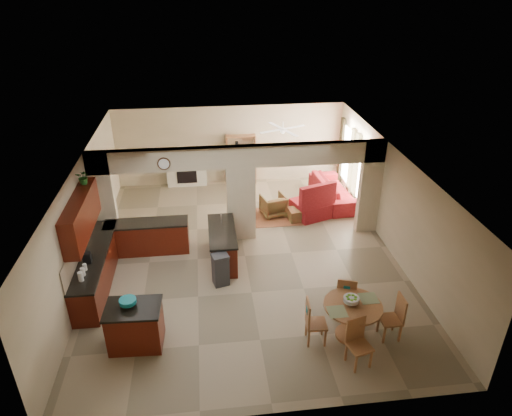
{
  "coord_description": "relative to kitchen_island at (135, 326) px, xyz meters",
  "views": [
    {
      "loc": [
        -0.95,
        -10.34,
        6.89
      ],
      "look_at": [
        0.34,
        0.3,
        1.3
      ],
      "focal_mm": 32.0,
      "sensor_mm": 36.0,
      "label": 1
    }
  ],
  "objects": [
    {
      "name": "wall_left",
      "position": [
        -1.47,
        3.0,
        0.92
      ],
      "size": [
        0.0,
        10.0,
        10.0
      ],
      "primitive_type": "plane",
      "rotation": [
        1.57,
        0.0,
        1.57
      ],
      "color": "#CAB693",
      "rests_on": "floor"
    },
    {
      "name": "sofa",
      "position": [
        5.83,
        6.01,
        -0.11
      ],
      "size": [
        2.61,
        1.19,
        0.74
      ],
      "primitive_type": "imported",
      "rotation": [
        0.0,
        0.0,
        1.65
      ],
      "color": "maroon",
      "rests_on": "floor"
    },
    {
      "name": "wall_front",
      "position": [
        2.53,
        -2.0,
        0.92
      ],
      "size": [
        8.0,
        0.0,
        8.0
      ],
      "primitive_type": "plane",
      "rotation": [
        -1.57,
        0.0,
        0.0
      ],
      "color": "#CAB693",
      "rests_on": "floor"
    },
    {
      "name": "partition_left_pier",
      "position": [
        -1.17,
        4.0,
        0.92
      ],
      "size": [
        0.6,
        0.25,
        2.8
      ],
      "primitive_type": "cube",
      "color": "#CAB693",
      "rests_on": "floor"
    },
    {
      "name": "upper_cabinets",
      "position": [
        -1.29,
        2.2,
        1.44
      ],
      "size": [
        0.35,
        2.4,
        0.9
      ],
      "primitive_type": "cube",
      "color": "#451207",
      "rests_on": "wall_left"
    },
    {
      "name": "partition_header",
      "position": [
        2.53,
        4.0,
        2.02
      ],
      "size": [
        8.0,
        0.25,
        0.6
      ],
      "primitive_type": "cube",
      "color": "#CAB693",
      "rests_on": "partition_center_pier"
    },
    {
      "name": "plant",
      "position": [
        -1.29,
        2.98,
        2.07
      ],
      "size": [
        0.36,
        0.32,
        0.36
      ],
      "primitive_type": "imported",
      "rotation": [
        0.0,
        0.0,
        -0.15
      ],
      "color": "#134A16",
      "rests_on": "upper_cabinets"
    },
    {
      "name": "kitchen_island",
      "position": [
        0.0,
        0.0,
        0.0
      ],
      "size": [
        1.14,
        0.84,
        0.96
      ],
      "rotation": [
        0.0,
        0.0,
        -0.05
      ],
      "color": "#451207",
      "rests_on": "floor"
    },
    {
      "name": "chair_west",
      "position": [
        3.59,
        -0.35,
        0.07
      ],
      "size": [
        0.45,
        0.45,
        1.02
      ],
      "rotation": [
        0.0,
        0.0,
        1.5
      ],
      "color": "brown",
      "rests_on": "floor"
    },
    {
      "name": "trash_can",
      "position": [
        1.83,
        1.84,
        -0.09
      ],
      "size": [
        0.43,
        0.39,
        0.78
      ],
      "primitive_type": "cube",
      "rotation": [
        0.0,
        0.0,
        0.26
      ],
      "color": "#2F2F32",
      "rests_on": "floor"
    },
    {
      "name": "chair_north",
      "position": [
        4.51,
        0.36,
        0.07
      ],
      "size": [
        0.54,
        0.54,
        1.02
      ],
      "rotation": [
        0.0,
        0.0,
        2.8
      ],
      "color": "brown",
      "rests_on": "floor"
    },
    {
      "name": "chair_east",
      "position": [
        5.32,
        -0.42,
        0.07
      ],
      "size": [
        0.43,
        0.43,
        1.02
      ],
      "rotation": [
        0.0,
        0.0,
        4.73
      ],
      "color": "brown",
      "rests_on": "floor"
    },
    {
      "name": "ottoman",
      "position": [
        4.33,
        4.84,
        -0.3
      ],
      "size": [
        0.56,
        0.56,
        0.37
      ],
      "primitive_type": "cube",
      "rotation": [
        0.0,
        0.0,
        0.11
      ],
      "color": "maroon",
      "rests_on": "floor"
    },
    {
      "name": "dining_table",
      "position": [
        4.44,
        -0.3,
        0.06
      ],
      "size": [
        1.21,
        1.21,
        0.82
      ],
      "color": "brown",
      "rests_on": "floor"
    },
    {
      "name": "chaise",
      "position": [
        4.92,
        5.09,
        -0.24
      ],
      "size": [
        1.49,
        1.36,
        0.49
      ],
      "primitive_type": "cube",
      "rotation": [
        0.0,
        0.0,
        0.34
      ],
      "color": "maroon",
      "rests_on": "floor"
    },
    {
      "name": "shelving_unit",
      "position": [
        2.88,
        7.82,
        0.42
      ],
      "size": [
        1.0,
        0.32,
        1.8
      ],
      "primitive_type": "cube",
      "color": "brown",
      "rests_on": "floor"
    },
    {
      "name": "drape_a_left",
      "position": [
        6.46,
        4.7,
        0.72
      ],
      "size": [
        0.1,
        0.28,
        2.3
      ],
      "primitive_type": "cube",
      "color": "#3E2218",
      "rests_on": "wall_right"
    },
    {
      "name": "armchair",
      "position": [
        3.66,
        5.26,
        -0.15
      ],
      "size": [
        0.86,
        0.88,
        0.67
      ],
      "primitive_type": "imported",
      "rotation": [
        0.0,
        0.0,
        3.38
      ],
      "color": "maroon",
      "rests_on": "floor"
    },
    {
      "name": "partition_right_pier",
      "position": [
        6.23,
        4.0,
        0.92
      ],
      "size": [
        0.6,
        0.25,
        2.8
      ],
      "primitive_type": "cube",
      "color": "#CAB693",
      "rests_on": "floor"
    },
    {
      "name": "glazed_door",
      "position": [
        6.5,
        6.15,
        0.57
      ],
      "size": [
        0.02,
        0.7,
        2.1
      ],
      "primitive_type": "cube",
      "color": "white",
      "rests_on": "wall_right"
    },
    {
      "name": "rug",
      "position": [
        3.73,
        5.1,
        -0.48
      ],
      "size": [
        1.6,
        1.3,
        0.01
      ],
      "primitive_type": "cube",
      "color": "#9B6338",
      "rests_on": "floor"
    },
    {
      "name": "floor",
      "position": [
        2.53,
        3.0,
        -0.48
      ],
      "size": [
        10.0,
        10.0,
        0.0
      ],
      "primitive_type": "plane",
      "color": "gray",
      "rests_on": "ground"
    },
    {
      "name": "wall_clock",
      "position": [
        0.53,
        3.85,
        1.97
      ],
      "size": [
        0.34,
        0.03,
        0.34
      ],
      "primitive_type": "cylinder",
      "rotation": [
        1.57,
        0.0,
        0.0
      ],
      "color": "#50301A",
      "rests_on": "partition_header"
    },
    {
      "name": "teal_bowl",
      "position": [
        -0.08,
        0.07,
        0.56
      ],
      "size": [
        0.34,
        0.34,
        0.16
      ],
      "primitive_type": "cylinder",
      "color": "#137A84",
      "rests_on": "kitchen_island"
    },
    {
      "name": "fireplace",
      "position": [
        0.93,
        7.83,
        0.13
      ],
      "size": [
        1.6,
        0.35,
        1.2
      ],
      "color": "silver",
      "rests_on": "floor"
    },
    {
      "name": "kitchen_counter",
      "position": [
        -0.73,
        2.75,
        -0.02
      ],
      "size": [
        2.52,
        3.29,
        1.48
      ],
      "color": "#451207",
      "rests_on": "floor"
    },
    {
      "name": "wall_back",
      "position": [
        2.53,
        8.0,
        0.92
      ],
      "size": [
        8.0,
        0.0,
        8.0
      ],
      "primitive_type": "plane",
      "rotation": [
        1.57,
        0.0,
        0.0
      ],
      "color": "#CAB693",
      "rests_on": "floor"
    },
    {
      "name": "wall_right",
      "position": [
        6.53,
        3.0,
        0.92
      ],
      "size": [
        0.0,
        10.0,
        10.0
      ],
      "primitive_type": "plane",
      "rotation": [
        1.57,
        0.0,
        -1.57
      ],
      "color": "#CAB693",
      "rests_on": "floor"
    },
    {
      "name": "ceiling_fan",
      "position": [
        4.03,
        6.0,
        2.08
      ],
      "size": [
        1.0,
        1.0,
        0.1
      ],
      "primitive_type": "cylinder",
      "color": "white",
      "rests_on": "ceiling"
    },
    {
      "name": "ceiling",
      "position": [
        2.53,
        3.0,
        2.32
      ],
      "size": [
        10.0,
        10.0,
        0.0
      ],
      "primitive_type": "plane",
      "rotation": [
        3.14,
        0.0,
        0.0
      ],
      "color": "white",
      "rests_on": "wall_back"
    },
    {
      "name": "chair_south",
      "position": [
        4.33,
        -1.0,
        0.07
      ],
      "size": [
        0.52,
        0.52,
        1.02
      ],
      "rotation": [
        0.0,
        0.0,
        0.28
      ],
      "color": "brown",
      "rests_on": "floor"
    },
    {
      "name": "window_b",
      "position": [
        6.5,
        7.0,
        0.72
      ],
      "size": [
        0.02,
        0.9,
        1.9
      ],
      "primitive_type": "cube",
      "color": "white",
      "rests_on": "wall_right"
    },
    {
      "name": "window_a",
      "position": [
        6.5,
        5.3,
        0.72
      ],
      "size": [
        0.02,
        0.9,
        1.9
      ],
      "primitive_type": "cube",
      "color": "white",
      "rests_on": "wall_right"
    },
    {
      "name": "peninsula",
      "position": [
        1.93,
        2.88,
        -0.02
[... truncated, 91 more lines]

